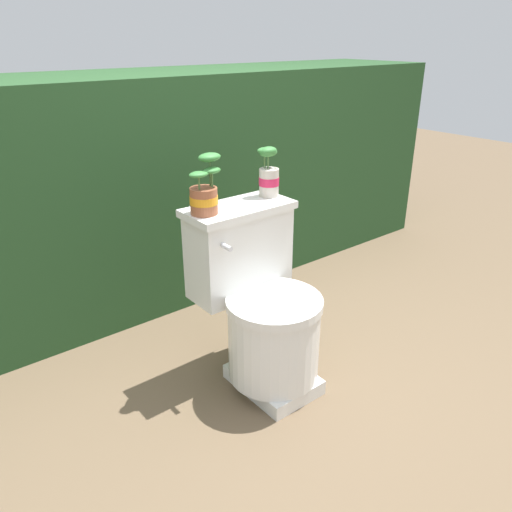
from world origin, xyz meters
TOP-DOWN VIEW (x-y plane):
  - ground_plane at (0.00, 0.00)m, footprint 12.00×12.00m
  - hedge_backdrop at (0.00, 1.13)m, footprint 4.08×0.74m
  - toilet at (-0.00, 0.04)m, footprint 0.45×0.54m
  - potted_plant_left at (-0.16, 0.19)m, footprint 0.15×0.11m
  - potted_plant_midleft at (0.18, 0.21)m, footprint 0.09×0.09m

SIDE VIEW (x-z plane):
  - ground_plane at x=0.00m, z-range 0.00..0.00m
  - toilet at x=0.00m, z-range -0.03..0.73m
  - hedge_backdrop at x=0.00m, z-range 0.00..1.21m
  - potted_plant_left at x=-0.16m, z-range 0.72..0.95m
  - potted_plant_midleft at x=0.18m, z-range 0.75..0.96m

